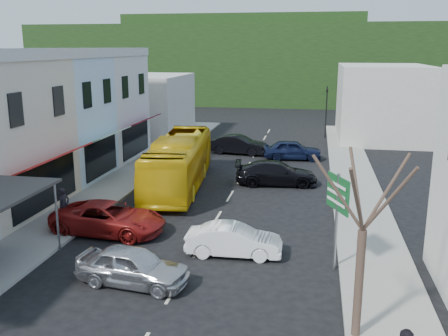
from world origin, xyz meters
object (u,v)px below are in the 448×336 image
at_px(car_red, 109,219).
at_px(pedestrian_left, 64,206).
at_px(bus, 179,163).
at_px(car_silver, 133,267).
at_px(traffic_signal, 326,113).
at_px(street_tree, 363,230).
at_px(direction_sign, 336,222).
at_px(car_white, 234,240).

bearing_deg(car_red, pedestrian_left, 82.19).
relative_size(bus, car_silver, 2.64).
bearing_deg(traffic_signal, street_tree, 108.97).
bearing_deg(bus, direction_sign, -54.36).
relative_size(street_tree, traffic_signal, 1.41).
relative_size(pedestrian_left, direction_sign, 0.43).
height_order(car_silver, street_tree, street_tree).
xyz_separation_m(pedestrian_left, traffic_signal, (13.00, 27.40, 1.50)).
height_order(direction_sign, traffic_signal, traffic_signal).
bearing_deg(pedestrian_left, car_red, -84.74).
height_order(car_red, street_tree, street_tree).
relative_size(car_white, traffic_signal, 0.88).
xyz_separation_m(pedestrian_left, direction_sign, (13.00, -2.68, 0.97)).
distance_m(bus, traffic_signal, 21.69).
xyz_separation_m(car_white, car_red, (-6.26, 1.46, 0.00)).
relative_size(bus, traffic_signal, 2.32).
height_order(car_silver, car_red, same).
bearing_deg(car_red, car_white, -98.44).
height_order(car_red, pedestrian_left, pedestrian_left).
height_order(car_red, traffic_signal, traffic_signal).
distance_m(pedestrian_left, street_tree, 15.68).
bearing_deg(bus, car_red, -103.55).
bearing_deg(direction_sign, street_tree, -108.76).
distance_m(bus, car_red, 8.52).
bearing_deg(car_red, street_tree, -117.98).
xyz_separation_m(car_silver, pedestrian_left, (-5.57, 5.37, 0.30)).
height_order(pedestrian_left, street_tree, street_tree).
bearing_deg(car_white, street_tree, -141.90).
bearing_deg(direction_sign, pedestrian_left, 143.77).
xyz_separation_m(car_silver, street_tree, (7.93, -2.21, 2.82)).
height_order(car_white, direction_sign, direction_sign).
xyz_separation_m(car_red, direction_sign, (10.43, -2.11, 1.27)).
xyz_separation_m(bus, direction_sign, (9.29, -10.51, 0.42)).
xyz_separation_m(car_red, traffic_signal, (10.43, 27.97, 1.80)).
height_order(direction_sign, street_tree, street_tree).
bearing_deg(car_white, traffic_signal, -10.02).
height_order(bus, pedestrian_left, bus).
height_order(car_white, street_tree, street_tree).
bearing_deg(car_red, bus, -3.02).
distance_m(car_white, street_tree, 7.78).
bearing_deg(street_tree, car_white, 130.06).
xyz_separation_m(car_silver, direction_sign, (7.43, 2.69, 1.27)).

